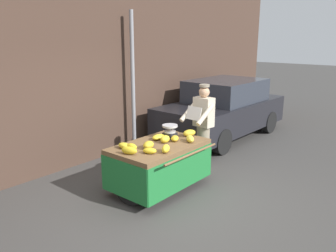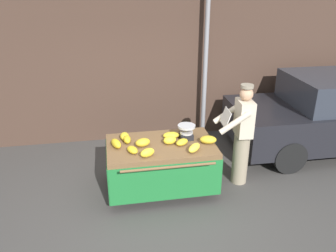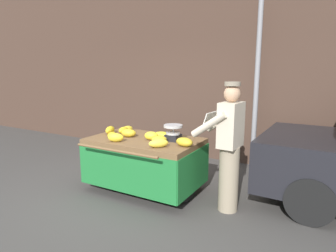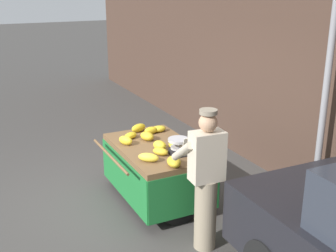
# 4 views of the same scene
# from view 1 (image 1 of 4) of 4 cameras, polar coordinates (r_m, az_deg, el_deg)

# --- Properties ---
(ground_plane) EXTENTS (60.00, 60.00, 0.00)m
(ground_plane) POSITION_cam_1_polar(r_m,az_deg,el_deg) (5.75, 1.57, -12.45)
(ground_plane) COLOR #423F3D
(back_wall) EXTENTS (16.00, 0.24, 4.25)m
(back_wall) POSITION_cam_1_polar(r_m,az_deg,el_deg) (7.18, -16.07, 10.13)
(back_wall) COLOR #473328
(back_wall) RESTS_ON ground
(street_pole) EXTENTS (0.09, 0.09, 3.17)m
(street_pole) POSITION_cam_1_polar(r_m,az_deg,el_deg) (7.83, -5.82, 6.99)
(street_pole) COLOR gray
(street_pole) RESTS_ON ground
(banana_cart) EXTENTS (1.69, 1.24, 0.83)m
(banana_cart) POSITION_cam_1_polar(r_m,az_deg,el_deg) (5.96, -1.48, -5.07)
(banana_cart) COLOR brown
(banana_cart) RESTS_ON ground
(weighing_scale) EXTENTS (0.28, 0.28, 0.24)m
(weighing_scale) POSITION_cam_1_polar(r_m,az_deg,el_deg) (6.25, 0.32, -0.85)
(weighing_scale) COLOR black
(weighing_scale) RESTS_ON banana_cart
(banana_bunch_0) EXTENTS (0.28, 0.29, 0.11)m
(banana_bunch_0) POSITION_cam_1_polar(r_m,az_deg,el_deg) (6.02, 3.67, -2.11)
(banana_bunch_0) COLOR yellow
(banana_bunch_0) RESTS_ON banana_cart
(banana_bunch_1) EXTENTS (0.27, 0.23, 0.12)m
(banana_bunch_1) POSITION_cam_1_polar(r_m,az_deg,el_deg) (5.66, -3.23, -3.13)
(banana_bunch_1) COLOR gold
(banana_bunch_1) RESTS_ON banana_cart
(banana_bunch_2) EXTENTS (0.27, 0.17, 0.09)m
(banana_bunch_2) POSITION_cam_1_polar(r_m,az_deg,el_deg) (6.14, -1.60, -1.82)
(banana_bunch_2) COLOR yellow
(banana_bunch_2) RESTS_ON banana_cart
(banana_bunch_3) EXTENTS (0.26, 0.21, 0.13)m
(banana_bunch_3) POSITION_cam_1_polar(r_m,az_deg,el_deg) (5.46, -0.37, -3.76)
(banana_bunch_3) COLOR yellow
(banana_bunch_3) RESTS_ON banana_cart
(banana_bunch_4) EXTENTS (0.13, 0.22, 0.11)m
(banana_bunch_4) POSITION_cam_1_polar(r_m,az_deg,el_deg) (5.62, -6.07, -3.41)
(banana_bunch_4) COLOR gold
(banana_bunch_4) RESTS_ON banana_cart
(banana_bunch_5) EXTENTS (0.24, 0.20, 0.13)m
(banana_bunch_5) POSITION_cam_1_polar(r_m,az_deg,el_deg) (5.96, -0.50, -2.16)
(banana_bunch_5) COLOR yellow
(banana_bunch_5) RESTS_ON banana_cart
(banana_bunch_6) EXTENTS (0.29, 0.22, 0.12)m
(banana_bunch_6) POSITION_cam_1_polar(r_m,az_deg,el_deg) (6.36, 3.55, -1.15)
(banana_bunch_6) COLOR gold
(banana_bunch_6) RESTS_ON banana_cart
(banana_bunch_7) EXTENTS (0.14, 0.24, 0.10)m
(banana_bunch_7) POSITION_cam_1_polar(r_m,az_deg,el_deg) (5.70, -7.23, -3.25)
(banana_bunch_7) COLOR yellow
(banana_bunch_7) RESTS_ON banana_cart
(banana_bunch_8) EXTENTS (0.26, 0.24, 0.10)m
(banana_bunch_8) POSITION_cam_1_polar(r_m,az_deg,el_deg) (6.05, 1.14, -2.05)
(banana_bunch_8) COLOR gold
(banana_bunch_8) RESTS_ON banana_cart
(banana_bunch_9) EXTENTS (0.20, 0.29, 0.12)m
(banana_bunch_9) POSITION_cam_1_polar(r_m,az_deg,el_deg) (5.41, -6.43, -4.04)
(banana_bunch_9) COLOR gold
(banana_bunch_9) RESTS_ON banana_cart
(banana_bunch_10) EXTENTS (0.21, 0.25, 0.09)m
(banana_bunch_10) POSITION_cam_1_polar(r_m,az_deg,el_deg) (5.42, -3.04, -4.10)
(banana_bunch_10) COLOR gold
(banana_bunch_10) RESTS_ON banana_cart
(vendor_person) EXTENTS (0.60, 0.55, 1.71)m
(vendor_person) POSITION_cam_1_polar(r_m,az_deg,el_deg) (6.89, 5.77, -0.09)
(vendor_person) COLOR gray
(vendor_person) RESTS_ON ground
(parked_car) EXTENTS (3.93, 1.80, 1.51)m
(parked_car) POSITION_cam_1_polar(r_m,az_deg,el_deg) (9.24, 9.07, 2.81)
(parked_car) COLOR black
(parked_car) RESTS_ON ground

